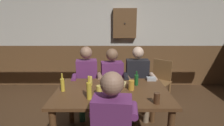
# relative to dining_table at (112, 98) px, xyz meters

# --- Properties ---
(back_wall_upper) EXTENTS (6.76, 0.12, 1.42)m
(back_wall_upper) POSITION_rel_dining_table_xyz_m (0.00, 2.21, 1.12)
(back_wall_upper) COLOR beige
(back_wall_wainscot) EXTENTS (6.76, 0.12, 1.05)m
(back_wall_wainscot) POSITION_rel_dining_table_xyz_m (0.00, 2.21, -0.12)
(back_wall_wainscot) COLOR brown
(back_wall_wainscot) RESTS_ON ground_plane
(dining_table) EXTENTS (1.52, 0.99, 0.75)m
(dining_table) POSITION_rel_dining_table_xyz_m (0.00, 0.00, 0.00)
(dining_table) COLOR brown
(dining_table) RESTS_ON ground_plane
(person_0) EXTENTS (0.54, 0.57, 1.23)m
(person_0) POSITION_rel_dining_table_xyz_m (-0.45, 0.73, 0.04)
(person_0) COLOR #6B2D66
(person_0) RESTS_ON ground_plane
(person_1) EXTENTS (0.56, 0.58, 1.19)m
(person_1) POSITION_rel_dining_table_xyz_m (0.01, 0.73, 0.02)
(person_1) COLOR #6B2D66
(person_1) RESTS_ON ground_plane
(person_2) EXTENTS (0.54, 0.54, 1.23)m
(person_2) POSITION_rel_dining_table_xyz_m (0.46, 0.72, 0.03)
(person_2) COLOR black
(person_2) RESTS_ON ground_plane
(chair_empty_near_right) EXTENTS (0.62, 0.62, 0.88)m
(chair_empty_near_right) POSITION_rel_dining_table_xyz_m (0.97, 1.18, -0.16)
(chair_empty_near_right) COLOR brown
(chair_empty_near_right) RESTS_ON ground_plane
(table_candle) EXTENTS (0.04, 0.04, 0.08)m
(table_candle) POSITION_rel_dining_table_xyz_m (0.19, 0.13, 0.15)
(table_candle) COLOR #F9E08C
(table_candle) RESTS_ON dining_table
(condiment_caddy) EXTENTS (0.14, 0.10, 0.05)m
(condiment_caddy) POSITION_rel_dining_table_xyz_m (0.62, 0.41, 0.13)
(condiment_caddy) COLOR #B2B7BC
(condiment_caddy) RESTS_ON dining_table
(plate_0) EXTENTS (0.27, 0.27, 0.01)m
(plate_0) POSITION_rel_dining_table_xyz_m (0.01, 0.06, 0.11)
(plate_0) COLOR white
(plate_0) RESTS_ON dining_table
(bottle_0) EXTENTS (0.06, 0.06, 0.29)m
(bottle_0) POSITION_rel_dining_table_xyz_m (-0.27, -0.26, 0.22)
(bottle_0) COLOR gold
(bottle_0) RESTS_ON dining_table
(bottle_1) EXTENTS (0.05, 0.05, 0.25)m
(bottle_1) POSITION_rel_dining_table_xyz_m (-0.66, -0.02, 0.20)
(bottle_1) COLOR gold
(bottle_1) RESTS_ON dining_table
(bottle_2) EXTENTS (0.06, 0.06, 0.21)m
(bottle_2) POSITION_rel_dining_table_xyz_m (0.36, 0.20, 0.19)
(bottle_2) COLOR #195923
(bottle_2) RESTS_ON dining_table
(pint_glass_0) EXTENTS (0.07, 0.07, 0.13)m
(pint_glass_0) POSITION_rel_dining_table_xyz_m (0.51, -0.37, 0.17)
(pint_glass_0) COLOR #4C2D19
(pint_glass_0) RESTS_ON dining_table
(pint_glass_1) EXTENTS (0.08, 0.08, 0.13)m
(pint_glass_1) POSITION_rel_dining_table_xyz_m (0.26, 0.02, 0.17)
(pint_glass_1) COLOR gold
(pint_glass_1) RESTS_ON dining_table
(pint_glass_2) EXTENTS (0.07, 0.07, 0.12)m
(pint_glass_2) POSITION_rel_dining_table_xyz_m (-0.16, -0.13, 0.17)
(pint_glass_2) COLOR #E5C64C
(pint_glass_2) RESTS_ON dining_table
(pint_glass_3) EXTENTS (0.06, 0.06, 0.13)m
(pint_glass_3) POSITION_rel_dining_table_xyz_m (-0.32, 0.20, 0.17)
(pint_glass_3) COLOR #E5C64C
(pint_glass_3) RESTS_ON dining_table
(pint_glass_4) EXTENTS (0.06, 0.06, 0.10)m
(pint_glass_4) POSITION_rel_dining_table_xyz_m (0.28, 0.12, 0.16)
(pint_glass_4) COLOR gold
(pint_glass_4) RESTS_ON dining_table
(wall_dart_cabinet) EXTENTS (0.56, 0.15, 0.70)m
(wall_dart_cabinet) POSITION_rel_dining_table_xyz_m (0.31, 2.08, 0.96)
(wall_dart_cabinet) COLOR brown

